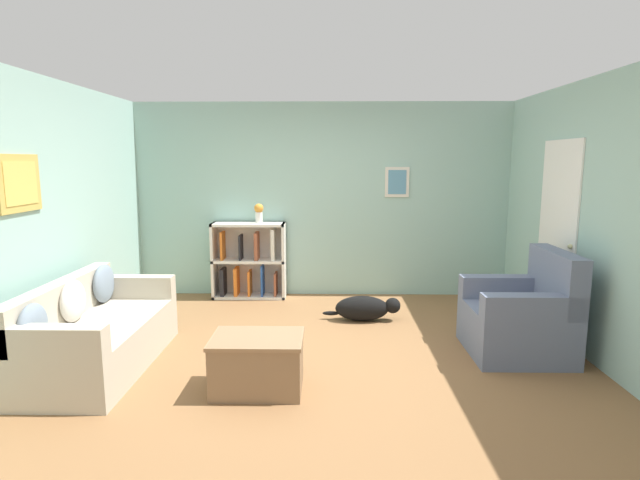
{
  "coord_description": "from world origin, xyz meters",
  "views": [
    {
      "loc": [
        0.08,
        -4.52,
        1.84
      ],
      "look_at": [
        0.0,
        0.4,
        1.05
      ],
      "focal_mm": 28.0,
      "sensor_mm": 36.0,
      "label": 1
    }
  ],
  "objects_px": {
    "couch": "(94,334)",
    "bookshelf": "(249,262)",
    "vase": "(259,212)",
    "dog": "(365,308)",
    "coffee_table": "(258,362)",
    "recliner_chair": "(522,317)"
  },
  "relations": [
    {
      "from": "coffee_table",
      "to": "recliner_chair",
      "type": "bearing_deg",
      "value": 18.6
    },
    {
      "from": "bookshelf",
      "to": "coffee_table",
      "type": "xyz_separation_m",
      "value": [
        0.5,
        -2.78,
        -0.25
      ]
    },
    {
      "from": "coffee_table",
      "to": "dog",
      "type": "relative_size",
      "value": 0.81
    },
    {
      "from": "recliner_chair",
      "to": "dog",
      "type": "bearing_deg",
      "value": 146.0
    },
    {
      "from": "couch",
      "to": "bookshelf",
      "type": "xyz_separation_m",
      "value": [
        1.03,
        2.34,
        0.18
      ]
    },
    {
      "from": "bookshelf",
      "to": "vase",
      "type": "bearing_deg",
      "value": -8.87
    },
    {
      "from": "coffee_table",
      "to": "vase",
      "type": "bearing_deg",
      "value": 97.32
    },
    {
      "from": "recliner_chair",
      "to": "dog",
      "type": "xyz_separation_m",
      "value": [
        -1.43,
        0.96,
        -0.21
      ]
    },
    {
      "from": "bookshelf",
      "to": "coffee_table",
      "type": "height_order",
      "value": "bookshelf"
    },
    {
      "from": "bookshelf",
      "to": "couch",
      "type": "bearing_deg",
      "value": -113.69
    },
    {
      "from": "coffee_table",
      "to": "vase",
      "type": "distance_m",
      "value": 2.93
    },
    {
      "from": "couch",
      "to": "bookshelf",
      "type": "relative_size",
      "value": 1.72
    },
    {
      "from": "couch",
      "to": "dog",
      "type": "height_order",
      "value": "couch"
    },
    {
      "from": "recliner_chair",
      "to": "coffee_table",
      "type": "bearing_deg",
      "value": -161.4
    },
    {
      "from": "couch",
      "to": "coffee_table",
      "type": "xyz_separation_m",
      "value": [
        1.53,
        -0.44,
        -0.07
      ]
    },
    {
      "from": "bookshelf",
      "to": "recliner_chair",
      "type": "distance_m",
      "value": 3.52
    },
    {
      "from": "bookshelf",
      "to": "coffee_table",
      "type": "relative_size",
      "value": 1.39
    },
    {
      "from": "dog",
      "to": "bookshelf",
      "type": "bearing_deg",
      "value": 146.23
    },
    {
      "from": "bookshelf",
      "to": "dog",
      "type": "distance_m",
      "value": 1.83
    },
    {
      "from": "couch",
      "to": "bookshelf",
      "type": "distance_m",
      "value": 2.56
    },
    {
      "from": "couch",
      "to": "recliner_chair",
      "type": "bearing_deg",
      "value": 5.43
    },
    {
      "from": "vase",
      "to": "bookshelf",
      "type": "bearing_deg",
      "value": 171.13
    }
  ]
}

